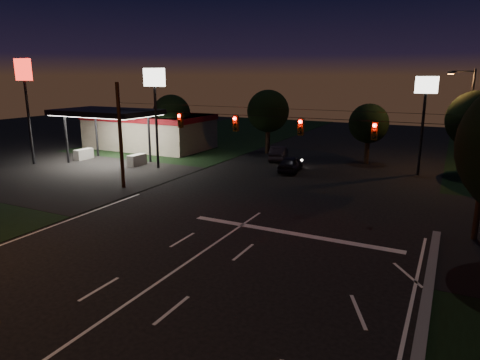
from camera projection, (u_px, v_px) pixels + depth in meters
The scene contains 17 objects.
ground at pixel (96, 325), 14.89m from camera, with size 140.00×140.00×0.00m, color black.
cross_street_left at pixel (61, 175), 37.50m from camera, with size 20.00×16.00×0.02m, color black.
stop_bar at pixel (291, 233), 23.57m from camera, with size 12.00×0.50×0.01m, color silver.
utility_pole_right at pixel (474, 239), 22.68m from camera, with size 0.30×0.30×9.00m, color black.
utility_pole_left at pixel (124, 188), 33.14m from camera, with size 0.28×0.28×8.00m, color black.
signal_span at pixel (267, 124), 26.57m from camera, with size 24.00×0.40×1.56m.
gas_station at pixel (147, 129), 50.23m from camera, with size 14.20×16.10×5.25m.
pole_sign_left_near at pixel (155, 92), 38.43m from camera, with size 2.20×0.30×9.10m.
pole_sign_left_far at pixel (25, 85), 40.04m from camera, with size 2.00×0.30×10.00m.
pole_sign_right at pixel (425, 103), 35.96m from camera, with size 1.80×0.30×8.40m.
street_light_right_far at pixel (466, 114), 36.52m from camera, with size 2.20×0.35×9.00m.
tree_far_a at pixel (172, 114), 47.86m from camera, with size 4.20×4.20×6.42m.
tree_far_b at pixel (269, 112), 46.90m from camera, with size 4.60×4.60×6.98m.
tree_far_c at pixel (369, 124), 41.39m from camera, with size 3.80×3.80×5.86m.
tree_far_d at pixel (476, 120), 35.53m from camera, with size 4.80×4.80×7.30m.
car_oncoming_a at pixel (290, 164), 38.52m from camera, with size 1.67×4.15×1.41m, color black.
car_oncoming_b at pixel (279, 153), 43.67m from camera, with size 1.52×4.37×1.44m, color black.
Camera 1 is at (10.45, -9.59, 8.46)m, focal length 32.00 mm.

